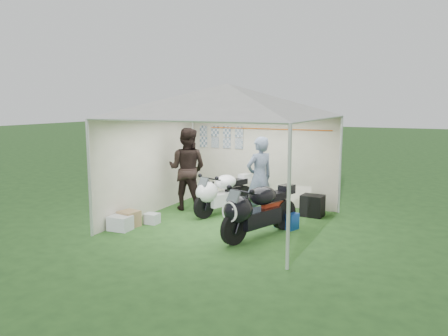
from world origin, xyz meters
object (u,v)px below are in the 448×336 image
(motorcycle_black, at_px, (257,209))
(person_blue_jacket, at_px, (260,178))
(paddock_stand, at_px, (287,220))
(equipment_box, at_px, (312,206))
(crate_1, at_px, (129,219))
(person_dark_jacket, at_px, (187,169))
(canopy_tent, at_px, (228,104))
(motorcycle_white, at_px, (221,192))
(crate_0, at_px, (120,223))
(crate_2, at_px, (152,219))

(motorcycle_black, distance_m, person_blue_jacket, 1.52)
(paddock_stand, distance_m, equipment_box, 1.22)
(equipment_box, bearing_deg, crate_1, -142.20)
(person_dark_jacket, height_order, equipment_box, person_dark_jacket)
(canopy_tent, xyz_separation_m, equipment_box, (1.52, 1.35, -2.33))
(person_blue_jacket, bearing_deg, canopy_tent, -2.47)
(person_blue_jacket, bearing_deg, crate_1, -17.29)
(paddock_stand, bearing_deg, motorcycle_white, 165.29)
(person_blue_jacket, height_order, crate_0, person_blue_jacket)
(person_dark_jacket, distance_m, crate_1, 2.08)
(motorcycle_black, relative_size, person_blue_jacket, 1.08)
(paddock_stand, xyz_separation_m, crate_1, (-3.04, -1.35, -0.00))
(canopy_tent, height_order, crate_2, canopy_tent)
(canopy_tent, relative_size, paddock_stand, 12.54)
(canopy_tent, bearing_deg, motorcycle_white, 126.78)
(crate_1, relative_size, crate_2, 1.23)
(motorcycle_white, distance_m, crate_2, 1.77)
(paddock_stand, distance_m, person_dark_jacket, 2.88)
(crate_1, bearing_deg, motorcycle_white, 54.52)
(paddock_stand, bearing_deg, crate_1, -156.09)
(motorcycle_white, height_order, motorcycle_black, motorcycle_black)
(motorcycle_white, bearing_deg, crate_0, -104.42)
(person_blue_jacket, bearing_deg, paddock_stand, 90.80)
(paddock_stand, height_order, equipment_box, equipment_box)
(canopy_tent, distance_m, person_dark_jacket, 2.23)
(crate_1, bearing_deg, canopy_tent, 34.14)
(crate_2, bearing_deg, equipment_box, 35.76)
(crate_1, bearing_deg, paddock_stand, 23.91)
(person_dark_jacket, xyz_separation_m, person_blue_jacket, (1.90, -0.02, -0.07))
(paddock_stand, height_order, person_blue_jacket, person_blue_jacket)
(canopy_tent, bearing_deg, person_blue_jacket, 54.66)
(canopy_tent, height_order, person_dark_jacket, canopy_tent)
(motorcycle_white, height_order, person_dark_jacket, person_dark_jacket)
(motorcycle_black, height_order, person_dark_jacket, person_dark_jacket)
(person_dark_jacket, bearing_deg, canopy_tent, 145.74)
(motorcycle_white, xyz_separation_m, crate_1, (-1.29, -1.81, -0.36))
(motorcycle_white, height_order, paddock_stand, motorcycle_white)
(paddock_stand, relative_size, person_dark_jacket, 0.23)
(paddock_stand, height_order, person_dark_jacket, person_dark_jacket)
(equipment_box, relative_size, crate_0, 1.12)
(paddock_stand, bearing_deg, equipment_box, 78.76)
(crate_2, bearing_deg, canopy_tent, 28.55)
(canopy_tent, relative_size, person_blue_jacket, 3.05)
(canopy_tent, distance_m, motorcycle_black, 2.34)
(paddock_stand, xyz_separation_m, person_blue_jacket, (-0.81, 0.51, 0.76))
(equipment_box, height_order, crate_1, equipment_box)
(motorcycle_black, relative_size, crate_0, 4.51)
(crate_1, bearing_deg, motorcycle_black, 9.58)
(canopy_tent, xyz_separation_m, person_blue_jacket, (0.47, 0.67, -1.65))
(person_dark_jacket, xyz_separation_m, crate_1, (-0.33, -1.87, -0.83))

